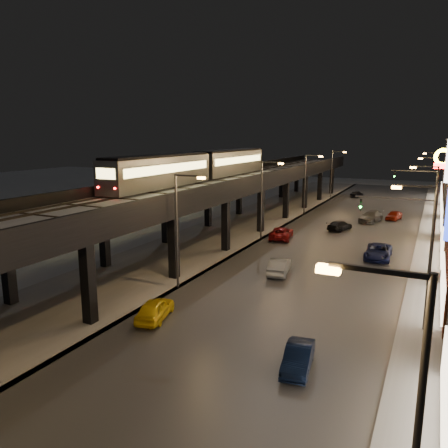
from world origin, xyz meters
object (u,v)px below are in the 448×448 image
at_px(car_mid_silver, 281,233).
at_px(subway_train, 201,166).
at_px(car_taxi, 155,310).
at_px(car_far_white, 357,194).
at_px(car_near_white, 279,267).
at_px(car_onc_red, 394,216).
at_px(car_onc_silver, 298,359).
at_px(car_onc_white, 371,217).
at_px(car_mid_dark, 340,226).
at_px(car_onc_dark, 378,252).

bearing_deg(car_mid_silver, subway_train, -2.06).
distance_m(subway_train, car_taxi, 26.71).
relative_size(subway_train, car_far_white, 8.96).
distance_m(car_near_white, car_mid_silver, 13.13).
bearing_deg(car_onc_red, car_onc_silver, -78.76).
distance_m(car_near_white, car_onc_white, 27.70).
bearing_deg(car_mid_dark, car_onc_white, -94.74).
bearing_deg(car_taxi, car_mid_dark, -113.22).
height_order(car_onc_silver, car_onc_white, car_onc_white).
distance_m(car_mid_dark, car_onc_red, 11.70).
bearing_deg(car_onc_dark, subway_train, 171.45).
distance_m(car_near_white, car_far_white, 51.79).
relative_size(subway_train, car_onc_silver, 8.94).
bearing_deg(car_onc_red, car_mid_silver, -108.50).
distance_m(car_onc_dark, car_onc_white, 19.04).
height_order(car_mid_dark, car_onc_dark, car_onc_dark).
bearing_deg(car_mid_dark, car_far_white, -68.00).
height_order(car_mid_silver, car_onc_white, car_onc_white).
bearing_deg(car_far_white, car_onc_red, 124.52).
xyz_separation_m(car_onc_dark, car_onc_white, (-3.20, 18.77, 0.03)).
bearing_deg(subway_train, car_far_white, 73.72).
bearing_deg(car_onc_silver, car_far_white, 88.98).
xyz_separation_m(car_taxi, car_near_white, (4.22, 12.55, 0.03)).
bearing_deg(car_taxi, subway_train, -81.90).
bearing_deg(car_far_white, car_near_white, 104.68).
relative_size(car_taxi, car_onc_red, 1.06).
relative_size(car_far_white, car_onc_white, 0.74).
height_order(subway_train, car_onc_white, subway_train).
relative_size(car_near_white, car_far_white, 1.15).
bearing_deg(car_mid_silver, car_far_white, -102.61).
relative_size(car_mid_dark, car_onc_white, 0.84).
distance_m(car_far_white, car_onc_red, 22.94).
bearing_deg(car_onc_silver, car_taxi, 161.20).
relative_size(car_mid_dark, car_onc_dark, 0.84).
relative_size(car_onc_dark, car_onc_white, 1.00).
relative_size(car_mid_silver, car_onc_dark, 0.97).
bearing_deg(car_mid_silver, car_near_white, 98.14).
height_order(car_taxi, car_onc_silver, car_taxi).
xyz_separation_m(car_onc_white, car_onc_red, (2.72, 3.06, -0.09)).
distance_m(subway_train, car_onc_silver, 33.34).
bearing_deg(car_far_white, car_onc_silver, 109.31).
bearing_deg(car_far_white, car_taxi, 100.49).
distance_m(car_taxi, car_onc_silver, 10.37).
bearing_deg(car_mid_silver, car_onc_white, -127.60).
height_order(car_near_white, car_mid_silver, car_near_white).
distance_m(car_taxi, car_near_white, 13.24).
xyz_separation_m(subway_train, car_onc_red, (20.47, 19.31, -7.61)).
bearing_deg(car_onc_silver, car_onc_white, 84.94).
bearing_deg(car_onc_dark, car_mid_silver, 159.25).
height_order(car_onc_silver, car_onc_dark, car_onc_dark).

